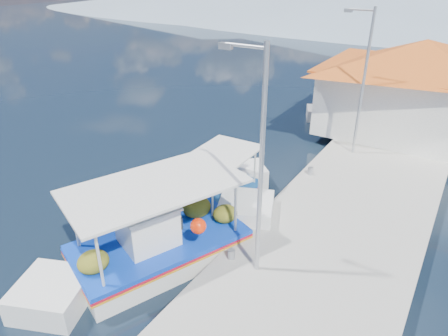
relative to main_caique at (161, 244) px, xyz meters
The scene contains 10 objects.
ground 2.30m from the main_caique, 140.95° to the right, with size 160.00×160.00×0.00m, color black.
quay 6.21m from the main_caique, 47.80° to the left, with size 5.00×44.00×0.50m, color gray.
bollards 4.36m from the main_caique, 61.75° to the left, with size 0.20×17.20×0.30m.
main_caique is the anchor object (origin of this frame).
caique_green_canopy 3.20m from the main_caique, 90.86° to the left, with size 1.98×6.34×2.37m.
caique_blue_hull 4.39m from the main_caique, 112.78° to the left, with size 1.99×5.70×1.02m.
caique_far 16.66m from the main_caique, 88.14° to the left, with size 3.74×6.65×2.50m.
harbor_building 14.48m from the main_caique, 71.83° to the left, with size 10.49×10.49×4.40m.
lamp_post_near 4.35m from the main_caique, 12.06° to the left, with size 1.21×0.14×6.00m.
lamp_post_far 10.52m from the main_caique, 73.88° to the left, with size 1.21×0.14×6.00m.
Camera 1 is at (8.41, -5.74, 7.91)m, focal length 32.42 mm.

